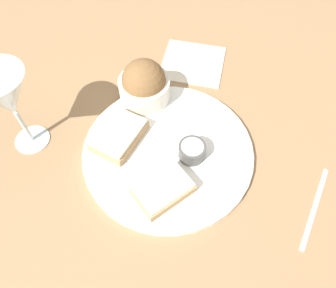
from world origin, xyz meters
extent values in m
plane|color=#93704C|center=(0.00, 0.00, 0.00)|extent=(4.00, 4.00, 0.00)
cylinder|color=white|center=(0.00, 0.00, 0.01)|extent=(0.32, 0.32, 0.01)
cylinder|color=silver|center=(0.09, 0.10, 0.04)|extent=(0.10, 0.10, 0.05)
sphere|color=brown|center=(0.09, 0.10, 0.06)|extent=(0.09, 0.09, 0.09)
cylinder|color=#4C4C4C|center=(0.01, -0.04, 0.03)|extent=(0.05, 0.05, 0.03)
cylinder|color=beige|center=(0.01, -0.04, 0.04)|extent=(0.04, 0.04, 0.01)
cube|color=tan|center=(-0.02, 0.09, 0.02)|extent=(0.10, 0.07, 0.02)
cube|color=#F4E5C1|center=(-0.02, 0.09, 0.04)|extent=(0.10, 0.07, 0.01)
cube|color=tan|center=(-0.08, -0.03, 0.02)|extent=(0.11, 0.10, 0.02)
cube|color=#F4E5C1|center=(-0.08, -0.03, 0.04)|extent=(0.11, 0.09, 0.01)
cylinder|color=silver|center=(-0.10, 0.25, 0.00)|extent=(0.07, 0.07, 0.01)
cylinder|color=silver|center=(-0.10, 0.25, 0.05)|extent=(0.01, 0.01, 0.08)
cone|color=silver|center=(-0.10, 0.25, 0.13)|extent=(0.10, 0.10, 0.09)
cube|color=beige|center=(0.24, 0.07, 0.00)|extent=(0.16, 0.17, 0.01)
cube|color=silver|center=(0.02, -0.27, 0.00)|extent=(0.17, 0.01, 0.01)
camera|label=1|loc=(-0.28, -0.15, 0.53)|focal=35.00mm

